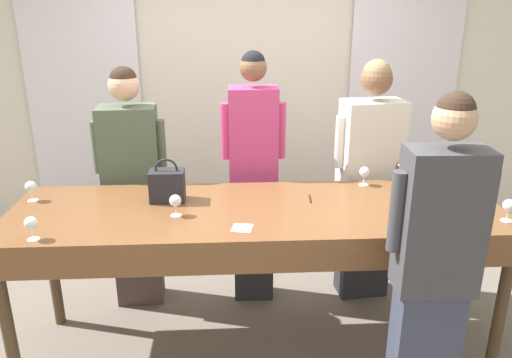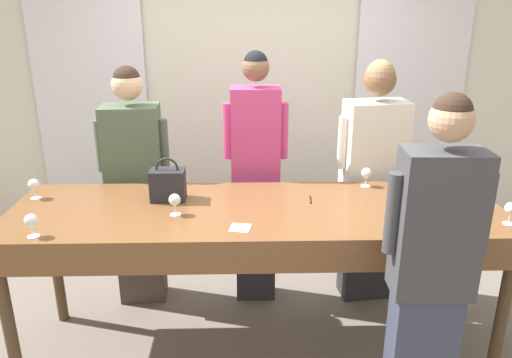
{
  "view_description": "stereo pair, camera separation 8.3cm",
  "coord_description": "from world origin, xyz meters",
  "px_view_note": "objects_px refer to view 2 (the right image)",
  "views": [
    {
      "loc": [
        -0.16,
        -2.71,
        2.16
      ],
      "look_at": [
        0.0,
        0.09,
        1.16
      ],
      "focal_mm": 35.0,
      "sensor_mm": 36.0,
      "label": 1
    },
    {
      "loc": [
        -0.07,
        -2.72,
        2.16
      ],
      "look_at": [
        0.0,
        0.09,
        1.16
      ],
      "focal_mm": 35.0,
      "sensor_mm": 36.0,
      "label": 2
    }
  ],
  "objects_px": {
    "wine_glass_center_left": "(34,185)",
    "wine_glass_front_mid": "(175,200)",
    "wine_bottle": "(403,177)",
    "guest_olive_jacket": "(136,187)",
    "wine_glass_front_left": "(511,209)",
    "guest_pink_top": "(256,178)",
    "guest_cream_sweater": "(371,182)",
    "wine_glass_center_right": "(454,192)",
    "wine_glass_front_right": "(31,221)",
    "host_pouring": "(430,278)",
    "wine_glass_center_mid": "(366,174)",
    "tasting_bar": "(256,222)",
    "handbag": "(168,184)"
  },
  "relations": [
    {
      "from": "wine_bottle",
      "to": "host_pouring",
      "type": "xyz_separation_m",
      "value": [
        -0.14,
        -0.93,
        -0.17
      ]
    },
    {
      "from": "handbag",
      "to": "wine_glass_center_right",
      "type": "relative_size",
      "value": 2.11
    },
    {
      "from": "wine_bottle",
      "to": "handbag",
      "type": "xyz_separation_m",
      "value": [
        -1.47,
        -0.07,
        -0.01
      ]
    },
    {
      "from": "guest_cream_sweater",
      "to": "wine_glass_front_right",
      "type": "bearing_deg",
      "value": -153.61
    },
    {
      "from": "host_pouring",
      "to": "wine_bottle",
      "type": "bearing_deg",
      "value": 81.6
    },
    {
      "from": "wine_glass_center_right",
      "to": "guest_pink_top",
      "type": "height_order",
      "value": "guest_pink_top"
    },
    {
      "from": "wine_glass_center_mid",
      "to": "guest_pink_top",
      "type": "relative_size",
      "value": 0.07
    },
    {
      "from": "wine_glass_center_mid",
      "to": "host_pouring",
      "type": "height_order",
      "value": "host_pouring"
    },
    {
      "from": "tasting_bar",
      "to": "guest_pink_top",
      "type": "height_order",
      "value": "guest_pink_top"
    },
    {
      "from": "handbag",
      "to": "wine_glass_front_right",
      "type": "height_order",
      "value": "handbag"
    },
    {
      "from": "wine_bottle",
      "to": "wine_glass_center_left",
      "type": "xyz_separation_m",
      "value": [
        -2.29,
        -0.04,
        -0.02
      ]
    },
    {
      "from": "host_pouring",
      "to": "guest_pink_top",
      "type": "bearing_deg",
      "value": 119.9
    },
    {
      "from": "guest_olive_jacket",
      "to": "wine_glass_front_left",
      "type": "bearing_deg",
      "value": -22.28
    },
    {
      "from": "wine_glass_front_left",
      "to": "wine_glass_front_mid",
      "type": "height_order",
      "value": "same"
    },
    {
      "from": "wine_glass_center_left",
      "to": "handbag",
      "type": "bearing_deg",
      "value": -2.64
    },
    {
      "from": "guest_cream_sweater",
      "to": "wine_glass_center_right",
      "type": "bearing_deg",
      "value": -64.14
    },
    {
      "from": "host_pouring",
      "to": "wine_glass_center_left",
      "type": "bearing_deg",
      "value": 157.5
    },
    {
      "from": "wine_glass_center_left",
      "to": "wine_glass_front_mid",
      "type": "bearing_deg",
      "value": -17.05
    },
    {
      "from": "guest_olive_jacket",
      "to": "host_pouring",
      "type": "relative_size",
      "value": 0.97
    },
    {
      "from": "guest_pink_top",
      "to": "host_pouring",
      "type": "xyz_separation_m",
      "value": [
        0.78,
        -1.36,
        -0.02
      ]
    },
    {
      "from": "wine_glass_center_mid",
      "to": "wine_glass_front_left",
      "type": "bearing_deg",
      "value": -43.29
    },
    {
      "from": "wine_glass_front_left",
      "to": "guest_cream_sweater",
      "type": "bearing_deg",
      "value": 119.97
    },
    {
      "from": "wine_bottle",
      "to": "wine_glass_front_left",
      "type": "distance_m",
      "value": 0.66
    },
    {
      "from": "wine_glass_center_mid",
      "to": "guest_pink_top",
      "type": "distance_m",
      "value": 0.79
    },
    {
      "from": "handbag",
      "to": "guest_cream_sweater",
      "type": "distance_m",
      "value": 1.49
    },
    {
      "from": "wine_glass_center_left",
      "to": "guest_pink_top",
      "type": "distance_m",
      "value": 1.46
    },
    {
      "from": "wine_glass_front_right",
      "to": "handbag",
      "type": "bearing_deg",
      "value": 38.47
    },
    {
      "from": "wine_bottle",
      "to": "wine_glass_center_mid",
      "type": "relative_size",
      "value": 2.31
    },
    {
      "from": "wine_glass_front_left",
      "to": "wine_glass_center_left",
      "type": "height_order",
      "value": "same"
    },
    {
      "from": "guest_pink_top",
      "to": "wine_glass_center_left",
      "type": "bearing_deg",
      "value": -161.43
    },
    {
      "from": "handbag",
      "to": "wine_glass_front_left",
      "type": "relative_size",
      "value": 2.11
    },
    {
      "from": "wine_glass_center_right",
      "to": "guest_olive_jacket",
      "type": "bearing_deg",
      "value": 162.06
    },
    {
      "from": "wine_glass_front_mid",
      "to": "guest_pink_top",
      "type": "xyz_separation_m",
      "value": [
        0.48,
        0.74,
        -0.13
      ]
    },
    {
      "from": "handbag",
      "to": "wine_glass_center_left",
      "type": "xyz_separation_m",
      "value": [
        -0.83,
        0.04,
        -0.01
      ]
    },
    {
      "from": "wine_glass_center_mid",
      "to": "guest_cream_sweater",
      "type": "bearing_deg",
      "value": 68.28
    },
    {
      "from": "handbag",
      "to": "guest_cream_sweater",
      "type": "xyz_separation_m",
      "value": [
        1.39,
        0.5,
        -0.18
      ]
    },
    {
      "from": "wine_glass_center_mid",
      "to": "guest_cream_sweater",
      "type": "height_order",
      "value": "guest_cream_sweater"
    },
    {
      "from": "wine_bottle",
      "to": "wine_glass_front_mid",
      "type": "xyz_separation_m",
      "value": [
        -1.4,
        -0.31,
        -0.02
      ]
    },
    {
      "from": "wine_bottle",
      "to": "handbag",
      "type": "relative_size",
      "value": 1.09
    },
    {
      "from": "wine_glass_center_mid",
      "to": "host_pouring",
      "type": "distance_m",
      "value": 1.07
    },
    {
      "from": "wine_bottle",
      "to": "wine_glass_center_right",
      "type": "bearing_deg",
      "value": -43.4
    },
    {
      "from": "guest_cream_sweater",
      "to": "host_pouring",
      "type": "height_order",
      "value": "host_pouring"
    },
    {
      "from": "handbag",
      "to": "wine_glass_front_left",
      "type": "distance_m",
      "value": 1.96
    },
    {
      "from": "wine_bottle",
      "to": "host_pouring",
      "type": "height_order",
      "value": "host_pouring"
    },
    {
      "from": "tasting_bar",
      "to": "host_pouring",
      "type": "bearing_deg",
      "value": -40.9
    },
    {
      "from": "handbag",
      "to": "wine_glass_center_right",
      "type": "bearing_deg",
      "value": -5.09
    },
    {
      "from": "wine_glass_center_right",
      "to": "handbag",
      "type": "bearing_deg",
      "value": 174.91
    },
    {
      "from": "tasting_bar",
      "to": "wine_glass_front_mid",
      "type": "height_order",
      "value": "wine_glass_front_mid"
    },
    {
      "from": "guest_cream_sweater",
      "to": "handbag",
      "type": "bearing_deg",
      "value": -160.17
    },
    {
      "from": "wine_glass_center_right",
      "to": "guest_pink_top",
      "type": "xyz_separation_m",
      "value": [
        -1.16,
        0.65,
        -0.13
      ]
    }
  ]
}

